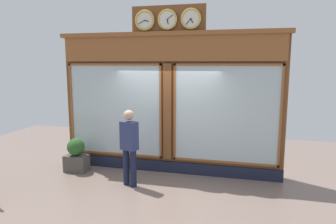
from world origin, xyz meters
TOP-DOWN VIEW (x-y plane):
  - shop_facade at (0.00, -0.12)m, footprint 5.51×0.42m
  - pedestrian at (0.61, 1.04)m, footprint 0.41×0.33m
  - planter_box at (2.23, 0.51)m, footprint 0.56×0.36m
  - planter_shrub at (2.23, 0.51)m, footprint 0.43×0.43m

SIDE VIEW (x-z plane):
  - planter_box at x=2.23m, z-range 0.00..0.41m
  - planter_shrub at x=2.23m, z-range 0.41..0.84m
  - pedestrian at x=0.61m, z-range 0.09..1.78m
  - shop_facade at x=0.00m, z-range -0.26..3.73m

